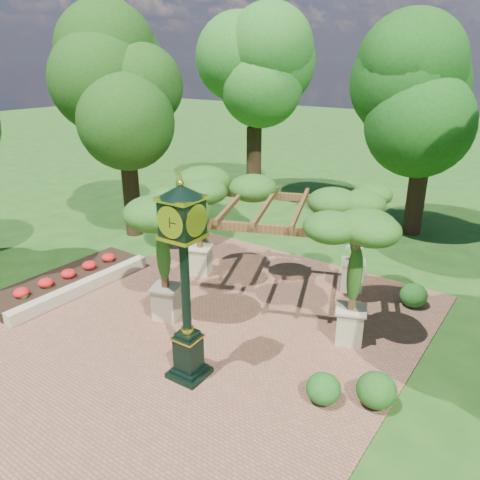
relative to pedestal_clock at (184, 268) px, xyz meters
The scene contains 13 objects.
ground 2.96m from the pedestal_clock, 141.04° to the left, with size 120.00×120.00×0.00m, color #1E4714.
brick_plaza 3.32m from the pedestal_clock, 116.51° to the left, with size 10.00×12.00×0.04m, color brown.
border_wall 6.12m from the pedestal_clock, 167.79° to the left, with size 0.35×5.00×0.40m, color #C6B793.
flower_bed 6.94m from the pedestal_clock, 169.49° to the left, with size 1.50×5.00×0.36m, color red.
pedestal_clock is the anchor object (origin of this frame).
pergola 3.98m from the pedestal_clock, 96.89° to the left, with size 6.75×5.51×3.66m.
sundial 9.93m from the pedestal_clock, 89.89° to the left, with size 0.65×0.65×0.98m.
shrub_front 3.89m from the pedestal_clock, 18.61° to the left, with size 0.74×0.74×0.66m, color #1B5217.
shrub_mid 4.76m from the pedestal_clock, 21.69° to the left, with size 0.84×0.84×0.76m, color #1D4B15.
shrub_back 7.45m from the pedestal_clock, 62.99° to the left, with size 0.79×0.79×0.71m, color #225D1B.
tree_west_near 10.48m from the pedestal_clock, 144.62° to the left, with size 3.63×3.63×8.55m.
tree_west_far 15.73m from the pedestal_clock, 118.54° to the left, with size 4.34×4.34×9.38m.
tree_north 13.06m from the pedestal_clock, 84.39° to the left, with size 3.95×3.95×8.23m.
Camera 1 is at (7.01, -7.27, 6.87)m, focal length 35.00 mm.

